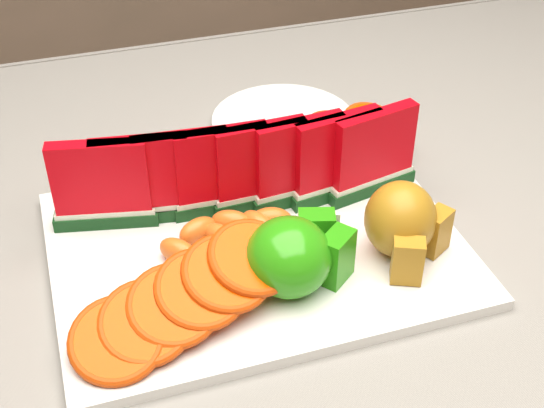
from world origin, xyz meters
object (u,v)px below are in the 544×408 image
Objects in this scene: apple_cluster at (295,255)px; side_plate at (283,121)px; platter at (257,248)px; pear_cluster at (403,222)px.

side_plate is at bearing 73.43° from apple_cluster.
apple_cluster is at bearing -74.64° from platter.
pear_cluster is at bearing 3.74° from apple_cluster.
pear_cluster is (0.13, -0.06, 0.04)m from platter.
side_plate is (0.09, 0.29, -0.04)m from apple_cluster.
pear_cluster is (0.11, 0.01, 0.01)m from apple_cluster.
apple_cluster is 0.30m from side_plate.
platter is 4.37× the size of pear_cluster.
pear_cluster is 0.29m from side_plate.
side_plate is at bearing 65.23° from platter.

